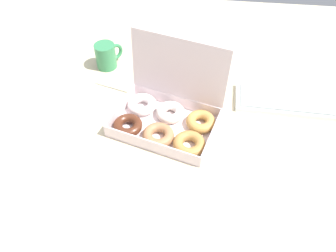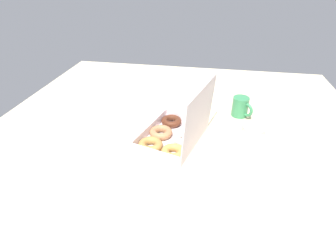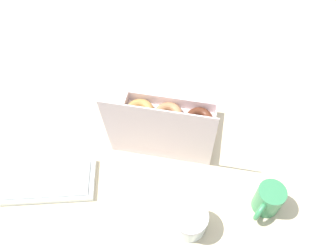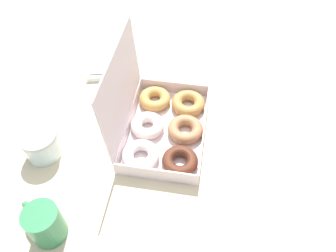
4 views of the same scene
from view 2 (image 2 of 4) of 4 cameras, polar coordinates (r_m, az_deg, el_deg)
name	(u,v)px [view 2 (image 2 of 4)]	position (r cm, az deg, el deg)	size (l,w,h in cm)	color
ground_plane	(177,134)	(121.75, 1.88, -1.72)	(180.00, 180.00, 2.00)	beige
donut_box	(175,133)	(114.01, 1.47, -1.64)	(38.17, 31.93, 27.16)	white
keyboard	(205,220)	(83.88, 8.07, -19.63)	(36.22, 14.99, 2.20)	white
coffee_mug	(241,107)	(136.88, 15.56, 4.07)	(10.01, 10.03, 10.01)	#368351
glass_jar	(253,134)	(117.93, 18.01, -1.70)	(10.05, 10.05, 8.21)	silver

